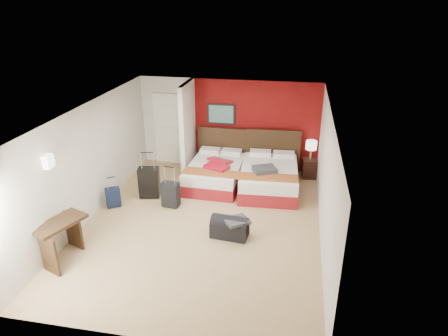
% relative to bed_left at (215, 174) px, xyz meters
% --- Properties ---
extents(ground, '(6.50, 6.50, 0.00)m').
position_rel_bed_left_xyz_m(ground, '(0.12, -1.98, -0.29)').
color(ground, tan).
rests_on(ground, ground).
extents(room_walls, '(5.02, 6.52, 2.50)m').
position_rel_bed_left_xyz_m(room_walls, '(-1.28, -0.56, 0.97)').
color(room_walls, silver).
rests_on(room_walls, ground).
extents(red_accent_panel, '(3.50, 0.04, 2.50)m').
position_rel_bed_left_xyz_m(red_accent_panel, '(0.87, 1.25, 0.96)').
color(red_accent_panel, maroon).
rests_on(red_accent_panel, ground).
extents(partition_wall, '(0.12, 1.20, 2.50)m').
position_rel_bed_left_xyz_m(partition_wall, '(-0.88, 0.63, 0.96)').
color(partition_wall, silver).
rests_on(partition_wall, ground).
extents(entry_door, '(0.82, 0.06, 2.05)m').
position_rel_bed_left_xyz_m(entry_door, '(-1.63, 1.22, 0.74)').
color(entry_door, silver).
rests_on(entry_door, ground).
extents(bed_left, '(1.40, 1.95, 0.57)m').
position_rel_bed_left_xyz_m(bed_left, '(0.00, 0.00, 0.00)').
color(bed_left, white).
rests_on(bed_left, ground).
extents(bed_right, '(1.52, 2.09, 0.60)m').
position_rel_bed_left_xyz_m(bed_right, '(1.40, -0.05, 0.02)').
color(bed_right, white).
rests_on(bed_right, ground).
extents(red_suitcase_open, '(0.84, 0.95, 0.10)m').
position_rel_bed_left_xyz_m(red_suitcase_open, '(0.10, -0.10, 0.33)').
color(red_suitcase_open, '#A90E22').
rests_on(red_suitcase_open, bed_left).
extents(jacket_bundle, '(0.66, 0.60, 0.13)m').
position_rel_bed_left_xyz_m(jacket_bundle, '(1.30, -0.35, 0.38)').
color(jacket_bundle, '#3D3E43').
rests_on(jacket_bundle, bed_right).
extents(nightstand, '(0.42, 0.42, 0.53)m').
position_rel_bed_left_xyz_m(nightstand, '(2.41, 0.89, -0.02)').
color(nightstand, black).
rests_on(nightstand, ground).
extents(table_lamp, '(0.36, 0.36, 0.51)m').
position_rel_bed_left_xyz_m(table_lamp, '(2.41, 0.89, 0.50)').
color(table_lamp, silver).
rests_on(table_lamp, nightstand).
extents(suitcase_black, '(0.54, 0.39, 0.73)m').
position_rel_bed_left_xyz_m(suitcase_black, '(-1.43, -1.00, 0.08)').
color(suitcase_black, black).
rests_on(suitcase_black, ground).
extents(suitcase_charcoal, '(0.42, 0.29, 0.58)m').
position_rel_bed_left_xyz_m(suitcase_charcoal, '(-0.78, -1.37, 0.00)').
color(suitcase_charcoal, black).
rests_on(suitcase_charcoal, ground).
extents(suitcase_navy, '(0.38, 0.35, 0.45)m').
position_rel_bed_left_xyz_m(suitcase_navy, '(-2.09, -1.63, -0.06)').
color(suitcase_navy, '#111B33').
rests_on(suitcase_navy, ground).
extents(duffel_bag, '(0.79, 0.48, 0.38)m').
position_rel_bed_left_xyz_m(duffel_bag, '(0.79, -2.36, -0.09)').
color(duffel_bag, black).
rests_on(duffel_bag, ground).
extents(jacket_draped, '(0.61, 0.59, 0.06)m').
position_rel_bed_left_xyz_m(jacket_draped, '(0.94, -2.41, 0.13)').
color(jacket_draped, '#3A393E').
rests_on(jacket_draped, duffel_bag).
extents(desk, '(0.81, 1.08, 0.81)m').
position_rel_bed_left_xyz_m(desk, '(-2.13, -3.69, 0.12)').
color(desk, '#321F10').
rests_on(desk, ground).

